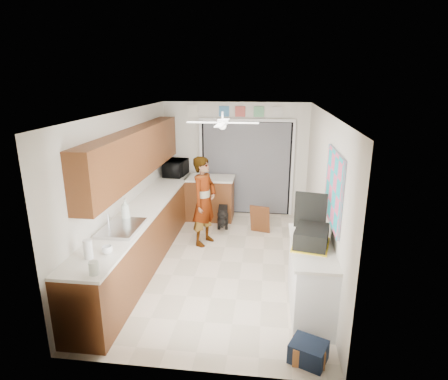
{
  "coord_description": "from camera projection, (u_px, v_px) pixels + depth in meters",
  "views": [
    {
      "loc": [
        0.74,
        -5.7,
        3.01
      ],
      "look_at": [
        0.0,
        0.4,
        1.15
      ],
      "focal_mm": 30.0,
      "sensor_mm": 36.0,
      "label": 1
    }
  ],
  "objects": [
    {
      "name": "door_trim_left",
      "position": [
        201.0,
        167.0,
        8.48
      ],
      "size": [
        0.06,
        0.04,
        2.1
      ],
      "primitive_type": "cube",
      "color": "white",
      "rests_on": "wall_back"
    },
    {
      "name": "sink_basin",
      "position": [
        122.0,
        228.0,
        5.3
      ],
      "size": [
        0.5,
        0.76,
        0.06
      ],
      "primitive_type": "cube",
      "color": "silver",
      "rests_on": "left_countertop"
    },
    {
      "name": "door_trim_head",
      "position": [
        247.0,
        120.0,
        8.05
      ],
      "size": [
        2.1,
        0.04,
        0.06
      ],
      "primitive_type": "cube",
      "color": "white",
      "rests_on": "wall_back"
    },
    {
      "name": "cardboard_box",
      "position": [
        308.0,
        353.0,
        4.11
      ],
      "size": [
        0.35,
        0.27,
        0.22
      ],
      "primitive_type": "cube",
      "rotation": [
        0.0,
        0.0,
        -0.04
      ],
      "color": "#AE6736",
      "rests_on": "floor"
    },
    {
      "name": "header_frame_2",
      "position": [
        240.0,
        111.0,
        8.04
      ],
      "size": [
        0.22,
        0.02,
        0.22
      ],
      "primitive_type": "cube",
      "color": "#BD4D47",
      "rests_on": "wall_back"
    },
    {
      "name": "suitcase_lid",
      "position": [
        310.0,
        211.0,
        4.97
      ],
      "size": [
        0.42,
        0.12,
        0.5
      ],
      "primitive_type": "cube",
      "rotation": [
        0.0,
        0.0,
        -0.21
      ],
      "color": "black",
      "rests_on": "suitcase"
    },
    {
      "name": "peninsula_base",
      "position": [
        210.0,
        199.0,
        8.2
      ],
      "size": [
        1.0,
        0.6,
        0.9
      ],
      "primitive_type": "cube",
      "color": "brown",
      "rests_on": "floor"
    },
    {
      "name": "curtain_panel",
      "position": [
        246.0,
        169.0,
        8.35
      ],
      "size": [
        1.9,
        0.03,
        2.05
      ],
      "primitive_type": "cube",
      "color": "slate",
      "rests_on": "wall_back"
    },
    {
      "name": "right_counter_base",
      "position": [
        311.0,
        279.0,
        4.95
      ],
      "size": [
        0.5,
        1.4,
        0.9
      ],
      "primitive_type": "cube",
      "color": "white",
      "rests_on": "floor"
    },
    {
      "name": "route66_sign",
      "position": [
        192.0,
        111.0,
        8.17
      ],
      "size": [
        0.22,
        0.02,
        0.26
      ],
      "primitive_type": "cube",
      "color": "silver",
      "rests_on": "wall_back"
    },
    {
      "name": "suitcase_rim",
      "position": [
        311.0,
        245.0,
        4.8
      ],
      "size": [
        0.55,
        0.66,
        0.02
      ],
      "primitive_type": "cube",
      "rotation": [
        0.0,
        0.0,
        -0.21
      ],
      "color": "yellow",
      "rests_on": "suitcase"
    },
    {
      "name": "header_frame_4",
      "position": [
        278.0,
        112.0,
        7.95
      ],
      "size": [
        0.22,
        0.02,
        0.22
      ],
      "primitive_type": "cube",
      "color": "silver",
      "rests_on": "wall_back"
    },
    {
      "name": "abstract_painting",
      "position": [
        334.0,
        188.0,
        4.76
      ],
      "size": [
        0.03,
        1.15,
        0.95
      ],
      "primitive_type": "cube",
      "color": "#E85580",
      "rests_on": "wall_right"
    },
    {
      "name": "wall_back",
      "position": [
        235.0,
        159.0,
        8.39
      ],
      "size": [
        3.2,
        0.0,
        3.2
      ],
      "primitive_type": "plane",
      "rotation": [
        1.57,
        0.0,
        0.0
      ],
      "color": "silver",
      "rests_on": "ground"
    },
    {
      "name": "navy_crate",
      "position": [
        308.0,
        352.0,
        4.1
      ],
      "size": [
        0.47,
        0.44,
        0.23
      ],
      "primitive_type": "cube",
      "rotation": [
        0.0,
        0.0,
        -0.41
      ],
      "color": "#131D30",
      "rests_on": "floor"
    },
    {
      "name": "man",
      "position": [
        204.0,
        201.0,
        6.84
      ],
      "size": [
        0.6,
        0.71,
        1.66
      ],
      "primitive_type": "imported",
      "rotation": [
        0.0,
        0.0,
        1.18
      ],
      "color": "white",
      "rests_on": "floor"
    },
    {
      "name": "cabinet_door_panel",
      "position": [
        260.0,
        219.0,
        7.45
      ],
      "size": [
        0.42,
        0.24,
        0.58
      ],
      "primitive_type": "cube",
      "rotation": [
        0.21,
        0.0,
        -0.25
      ],
      "color": "brown",
      "rests_on": "floor"
    },
    {
      "name": "microwave",
      "position": [
        176.0,
        168.0,
        8.16
      ],
      "size": [
        0.47,
        0.65,
        0.34
      ],
      "primitive_type": "imported",
      "rotation": [
        0.0,
        0.0,
        1.48
      ],
      "color": "black",
      "rests_on": "left_countertop"
    },
    {
      "name": "back_opening_recess",
      "position": [
        246.0,
        168.0,
        8.39
      ],
      "size": [
        2.0,
        0.06,
        2.1
      ],
      "primitive_type": "cube",
      "color": "black",
      "rests_on": "wall_back"
    },
    {
      "name": "floor",
      "position": [
        221.0,
        261.0,
        6.37
      ],
      "size": [
        5.0,
        5.0,
        0.0
      ],
      "primitive_type": "plane",
      "color": "beige",
      "rests_on": "ground"
    },
    {
      "name": "suitcase",
      "position": [
        311.0,
        237.0,
        4.77
      ],
      "size": [
        0.5,
        0.61,
        0.23
      ],
      "primitive_type": "cube",
      "rotation": [
        0.0,
        0.0,
        -0.21
      ],
      "color": "black",
      "rests_on": "right_counter_top"
    },
    {
      "name": "header_frame_3",
      "position": [
        259.0,
        112.0,
        8.0
      ],
      "size": [
        0.22,
        0.02,
        0.22
      ],
      "primitive_type": "cube",
      "color": "#64B07B",
      "rests_on": "wall_back"
    },
    {
      "name": "ceiling_fan",
      "position": [
        222.0,
        123.0,
        5.89
      ],
      "size": [
        1.14,
        1.14,
        0.24
      ],
      "primitive_type": "cube",
      "color": "white",
      "rests_on": "ceiling"
    },
    {
      "name": "peninsula_top",
      "position": [
        210.0,
        178.0,
        8.07
      ],
      "size": [
        1.04,
        0.64,
        0.04
      ],
      "primitive_type": "cube",
      "color": "white",
      "rests_on": "peninsula_base"
    },
    {
      "name": "faucet",
      "position": [
        108.0,
        221.0,
        5.29
      ],
      "size": [
        0.03,
        0.03,
        0.22
      ],
      "primitive_type": "cylinder",
      "color": "silver",
      "rests_on": "left_countertop"
    },
    {
      "name": "left_base_cabinets",
      "position": [
        146.0,
        233.0,
        6.39
      ],
      "size": [
        0.6,
        4.8,
        0.9
      ],
      "primitive_type": "cube",
      "color": "brown",
      "rests_on": "floor"
    },
    {
      "name": "upper_cabinets",
      "position": [
        137.0,
        153.0,
        6.21
      ],
      "size": [
        0.32,
        4.0,
        0.8
      ],
      "primitive_type": "cube",
      "color": "brown",
      "rests_on": "wall_left"
    },
    {
      "name": "soap_bottle",
      "position": [
        125.0,
        209.0,
        5.59
      ],
      "size": [
        0.16,
        0.16,
        0.34
      ],
      "primitive_type": "imported",
      "rotation": [
        0.0,
        0.0,
        0.19
      ],
      "color": "silver",
      "rests_on": "left_countertop"
    },
    {
      "name": "left_countertop",
      "position": [
        145.0,
        207.0,
        6.26
      ],
      "size": [
        0.62,
        4.8,
        0.04
      ],
      "primitive_type": "cube",
      "color": "white",
      "rests_on": "left_base_cabinets"
    },
    {
      "name": "paper_towel_roll",
      "position": [
        88.0,
        249.0,
        4.42
      ],
      "size": [
        0.13,
        0.13,
        0.23
      ],
      "primitive_type": "cylinder",
      "rotation": [
        0.0,
        0.0,
        -0.28
      ],
      "color": "white",
      "rests_on": "left_countertop"
    },
    {
      "name": "wall_front",
      "position": [
        188.0,
        266.0,
        3.64
      ],
      "size": [
        3.2,
        0.0,
        3.2
      ],
      "primitive_type": "plane",
      "rotation": [
        -1.57,
        0.0,
        0.0
      ],
      "color": "silver",
      "rests_on": "ground"
    },
    {
      "name": "door_trim_right",
      "position": [
        292.0,
        170.0,
        8.24
      ],
      "size": [
        0.06,
        0.04,
        2.1
      ],
      "primitive_type": "cube",
      "color": "white",
      "rests_on": "wall_back"
    },
    {
      "name": "cup",
      "position": [
        107.0,
        250.0,
        4.55
      ],
      "size": [
        0.17,
        0.17,
        0.1
      ],
      "primitive_type": "imported",
      "rotation": [
        0.0,
        0.0,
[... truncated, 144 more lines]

